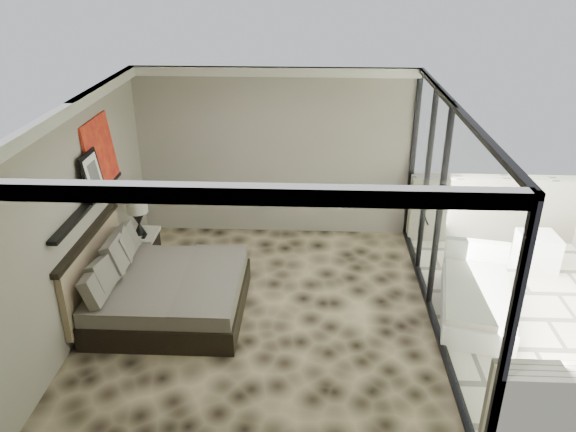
{
  "coord_description": "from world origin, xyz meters",
  "views": [
    {
      "loc": [
        0.63,
        -6.26,
        4.32
      ],
      "look_at": [
        0.32,
        0.4,
        1.24
      ],
      "focal_mm": 35.0,
      "sensor_mm": 36.0,
      "label": 1
    }
  ],
  "objects_px": {
    "bed": "(162,291)",
    "table_lamp": "(138,212)",
    "nightstand": "(140,247)",
    "lounger": "(476,298)",
    "ottoman": "(537,251)"
  },
  "relations": [
    {
      "from": "bed",
      "to": "nightstand",
      "type": "height_order",
      "value": "bed"
    },
    {
      "from": "bed",
      "to": "ottoman",
      "type": "xyz_separation_m",
      "value": [
        5.38,
        1.44,
        -0.05
      ]
    },
    {
      "from": "bed",
      "to": "table_lamp",
      "type": "xyz_separation_m",
      "value": [
        -0.63,
        1.27,
        0.56
      ]
    },
    {
      "from": "nightstand",
      "to": "table_lamp",
      "type": "relative_size",
      "value": 0.97
    },
    {
      "from": "bed",
      "to": "table_lamp",
      "type": "height_order",
      "value": "bed"
    },
    {
      "from": "nightstand",
      "to": "bed",
      "type": "bearing_deg",
      "value": -76.29
    },
    {
      "from": "nightstand",
      "to": "ottoman",
      "type": "bearing_deg",
      "value": -12.49
    },
    {
      "from": "nightstand",
      "to": "ottoman",
      "type": "distance_m",
      "value": 6.05
    },
    {
      "from": "bed",
      "to": "lounger",
      "type": "height_order",
      "value": "bed"
    },
    {
      "from": "table_lamp",
      "to": "lounger",
      "type": "xyz_separation_m",
      "value": [
        4.79,
        -1.08,
        -0.67
      ]
    },
    {
      "from": "ottoman",
      "to": "nightstand",
      "type": "bearing_deg",
      "value": -178.44
    },
    {
      "from": "nightstand",
      "to": "lounger",
      "type": "bearing_deg",
      "value": -26.69
    },
    {
      "from": "bed",
      "to": "table_lamp",
      "type": "bearing_deg",
      "value": 116.56
    },
    {
      "from": "nightstand",
      "to": "table_lamp",
      "type": "height_order",
      "value": "table_lamp"
    },
    {
      "from": "table_lamp",
      "to": "lounger",
      "type": "height_order",
      "value": "table_lamp"
    }
  ]
}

